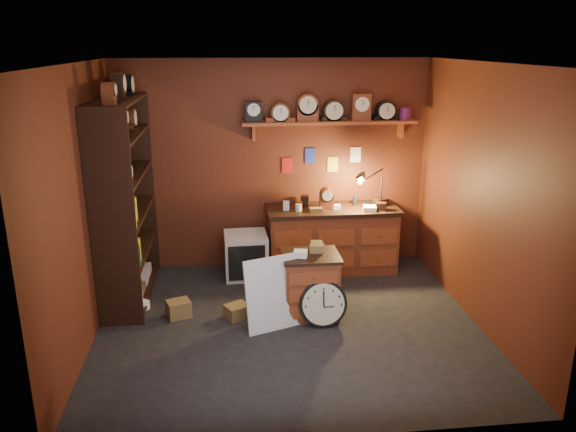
# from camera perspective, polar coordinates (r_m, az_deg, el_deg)

# --- Properties ---
(floor) EXTENTS (4.00, 4.00, 0.00)m
(floor) POSITION_cam_1_polar(r_m,az_deg,el_deg) (6.08, 0.08, -11.04)
(floor) COLOR black
(floor) RESTS_ON ground
(room_shell) EXTENTS (4.02, 3.62, 2.71)m
(room_shell) POSITION_cam_1_polar(r_m,az_deg,el_deg) (5.59, 0.42, 5.25)
(room_shell) COLOR #582514
(room_shell) RESTS_ON ground
(shelving_unit) EXTENTS (0.47, 1.60, 2.58)m
(shelving_unit) POSITION_cam_1_polar(r_m,az_deg,el_deg) (6.61, -16.55, 2.26)
(shelving_unit) COLOR black
(shelving_unit) RESTS_ON ground
(workbench) EXTENTS (1.70, 0.66, 1.36)m
(workbench) POSITION_cam_1_polar(r_m,az_deg,el_deg) (7.34, 4.49, -1.97)
(workbench) COLOR brown
(workbench) RESTS_ON ground
(low_cabinet) EXTENTS (0.62, 0.52, 0.80)m
(low_cabinet) POSITION_cam_1_polar(r_m,az_deg,el_deg) (6.15, 2.28, -6.70)
(low_cabinet) COLOR brown
(low_cabinet) RESTS_ON ground
(big_round_clock) EXTENTS (0.51, 0.17, 0.51)m
(big_round_clock) POSITION_cam_1_polar(r_m,az_deg,el_deg) (5.99, 3.58, -8.89)
(big_round_clock) COLOR black
(big_round_clock) RESTS_ON ground
(white_panel) EXTENTS (0.62, 0.36, 0.79)m
(white_panel) POSITION_cam_1_polar(r_m,az_deg,el_deg) (6.05, -1.54, -11.22)
(white_panel) COLOR silver
(white_panel) RESTS_ON ground
(mini_fridge) EXTENTS (0.55, 0.57, 0.56)m
(mini_fridge) POSITION_cam_1_polar(r_m,az_deg,el_deg) (7.21, -4.29, -3.98)
(mini_fridge) COLOR silver
(mini_fridge) RESTS_ON ground
(floor_box_a) EXTENTS (0.31, 0.29, 0.15)m
(floor_box_a) POSITION_cam_1_polar(r_m,az_deg,el_deg) (6.23, -5.20, -9.61)
(floor_box_a) COLOR olive
(floor_box_a) RESTS_ON ground
(floor_box_b) EXTENTS (0.27, 0.28, 0.11)m
(floor_box_b) POSITION_cam_1_polar(r_m,az_deg,el_deg) (6.58, -15.07, -8.87)
(floor_box_b) COLOR white
(floor_box_b) RESTS_ON ground
(floor_box_c) EXTENTS (0.30, 0.28, 0.18)m
(floor_box_c) POSITION_cam_1_polar(r_m,az_deg,el_deg) (6.34, -11.04, -9.24)
(floor_box_c) COLOR olive
(floor_box_c) RESTS_ON ground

